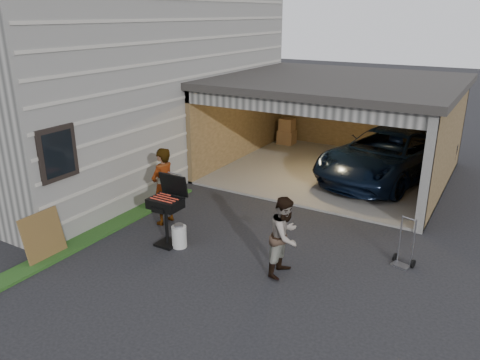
% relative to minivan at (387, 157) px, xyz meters
% --- Properties ---
extents(ground, '(80.00, 80.00, 0.00)m').
position_rel_minivan_xyz_m(ground, '(-2.34, -6.69, -0.72)').
color(ground, black).
rests_on(ground, ground).
extents(house, '(7.00, 11.00, 5.50)m').
position_rel_minivan_xyz_m(house, '(-8.34, -2.69, 2.03)').
color(house, '#474744').
rests_on(house, ground).
extents(groundcover_strip, '(0.50, 8.00, 0.06)m').
position_rel_minivan_xyz_m(groundcover_strip, '(-4.59, -7.69, -0.69)').
color(groundcover_strip, '#193814').
rests_on(groundcover_strip, ground).
extents(garage, '(6.80, 6.30, 2.90)m').
position_rel_minivan_xyz_m(garage, '(-1.58, 0.10, 1.15)').
color(garage, '#605E59').
rests_on(garage, ground).
extents(minivan, '(3.53, 5.58, 1.44)m').
position_rel_minivan_xyz_m(minivan, '(0.00, 0.00, 0.00)').
color(minivan, black).
rests_on(minivan, ground).
extents(woman, '(0.47, 0.69, 1.82)m').
position_rel_minivan_xyz_m(woman, '(-3.70, -5.64, 0.19)').
color(woman, '#9AAAC2').
rests_on(woman, ground).
extents(man, '(0.61, 0.77, 1.55)m').
position_rel_minivan_xyz_m(man, '(-0.31, -6.28, 0.06)').
color(man, '#3F2A18').
rests_on(man, ground).
extents(bbq_grill, '(0.68, 0.59, 1.51)m').
position_rel_minivan_xyz_m(bbq_grill, '(-2.94, -6.46, 0.18)').
color(bbq_grill, black).
rests_on(bbq_grill, ground).
extents(propane_tank, '(0.35, 0.35, 0.47)m').
position_rel_minivan_xyz_m(propane_tank, '(-2.67, -6.44, -0.48)').
color(propane_tank, silver).
rests_on(propane_tank, ground).
extents(plywood_panel, '(0.24, 0.88, 0.97)m').
position_rel_minivan_xyz_m(plywood_panel, '(-4.68, -8.19, -0.23)').
color(plywood_panel, '#523C1C').
rests_on(plywood_panel, ground).
extents(hand_truck, '(0.44, 0.39, 1.01)m').
position_rel_minivan_xyz_m(hand_truck, '(1.57, -4.83, -0.52)').
color(hand_truck, gray).
rests_on(hand_truck, ground).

